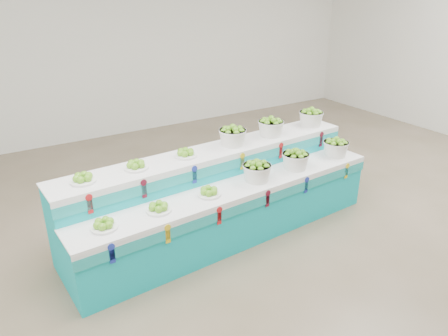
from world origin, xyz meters
The scene contains 15 objects.
ground centered at (0.00, 0.00, 0.00)m, with size 10.00×10.00×0.00m, color brown.
back_wall centered at (0.00, 5.00, 2.00)m, with size 10.00×10.00×0.00m, color silver.
display_stand centered at (-0.87, 0.64, 0.51)m, with size 3.98×1.02×1.02m, color #0EB7C0, non-canonical shape.
plate_lower_left centered at (-2.43, 0.30, 0.77)m, with size 0.27×0.27×0.10m, color white.
plate_lower_mid centered at (-1.85, 0.33, 0.77)m, with size 0.27×0.27×0.10m, color white.
plate_lower_right centered at (-1.23, 0.37, 0.77)m, with size 0.27×0.27×0.10m, color white.
basket_lower_left centered at (-0.55, 0.42, 0.84)m, with size 0.34×0.34×0.25m, color silver, non-canonical shape.
basket_lower_mid centered at (0.07, 0.46, 0.84)m, with size 0.34×0.34×0.25m, color silver, non-canonical shape.
basket_lower_right centered at (0.82, 0.50, 0.84)m, with size 0.34×0.34×0.25m, color silver, non-canonical shape.
plate_upper_left centered at (-2.46, 0.79, 1.07)m, with size 0.27×0.27×0.10m, color white.
plate_upper_mid centered at (-1.88, 0.83, 1.07)m, with size 0.27×0.27×0.10m, color white.
plate_upper_right centered at (-1.26, 0.86, 1.07)m, with size 0.27×0.27×0.10m, color white.
basket_upper_left centered at (-0.58, 0.91, 1.14)m, with size 0.34×0.34×0.25m, color silver, non-canonical shape.
basket_upper_mid centered at (0.04, 0.95, 1.14)m, with size 0.34×0.34×0.25m, color silver, non-canonical shape.
basket_upper_right centered at (0.79, 0.99, 1.14)m, with size 0.34×0.34×0.25m, color silver, non-canonical shape.
Camera 1 is at (-3.28, -3.28, 2.88)m, focal length 34.00 mm.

